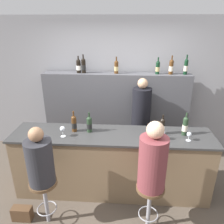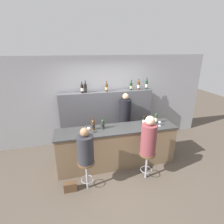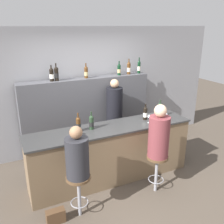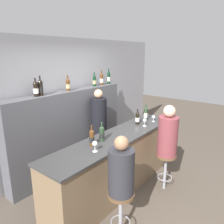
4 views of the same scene
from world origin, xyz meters
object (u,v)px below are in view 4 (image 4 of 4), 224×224
object	(u,v)px
wine_bottle_backbar_2	(68,85)
bar_stool_right	(166,162)
wine_bottle_backbar_4	(102,79)
bar_stool_left	(121,203)
guest_seated_left	(121,170)
wine_bottle_backbar_0	(36,89)
wine_bottle_backbar_3	(94,81)
wine_bottle_counter_1	(102,133)
wine_bottle_counter_3	(146,114)
wine_bottle_backbar_5	(109,78)
wine_bottle_backbar_1	(41,88)
wine_bottle_counter_2	(137,118)
wine_glass_1	(145,121)
guest_seated_right	(168,134)
wine_bottle_counter_0	(92,138)
bartender	(99,131)
wine_glass_2	(154,117)
wine_glass_0	(95,144)

from	to	relation	value
wine_bottle_backbar_2	bar_stool_right	world-z (taller)	wine_bottle_backbar_2
wine_bottle_backbar_4	bar_stool_left	world-z (taller)	wine_bottle_backbar_4
bar_stool_right	guest_seated_left	bearing A→B (deg)	180.00
wine_bottle_backbar_0	wine_bottle_backbar_3	distance (m)	1.42
wine_bottle_counter_1	wine_bottle_counter_3	size ratio (longest dim) A/B	0.91
wine_bottle_backbar_5	guest_seated_left	xyz separation A→B (m)	(-2.03, -1.82, -0.79)
wine_bottle_backbar_1	wine_bottle_backbar_2	bearing A→B (deg)	-0.00
wine_bottle_counter_2	wine_bottle_backbar_1	distance (m)	1.82
wine_bottle_backbar_3	wine_glass_1	size ratio (longest dim) A/B	2.00
wine_bottle_backbar_2	guest_seated_right	size ratio (longest dim) A/B	0.35
wine_glass_1	bar_stool_right	size ratio (longest dim) A/B	0.23
wine_bottle_counter_2	wine_bottle_counter_3	size ratio (longest dim) A/B	0.89
wine_bottle_counter_2	wine_bottle_backbar_1	xyz separation A→B (m)	(-1.30, 1.11, 0.63)
wine_bottle_counter_2	bar_stool_left	size ratio (longest dim) A/B	0.45
wine_bottle_counter_0	guest_seated_left	bearing A→B (deg)	-109.85
wine_bottle_backbar_1	wine_bottle_backbar_2	size ratio (longest dim) A/B	1.12
wine_bottle_backbar_1	bar_stool_left	size ratio (longest dim) A/B	0.51
wine_bottle_counter_1	bar_stool_right	distance (m)	1.26
bar_stool_left	guest_seated_left	world-z (taller)	guest_seated_left
wine_bottle_backbar_1	bartender	size ratio (longest dim) A/B	0.21
wine_bottle_counter_2	wine_bottle_backbar_3	distance (m)	1.27
wine_glass_2	guest_seated_right	bearing A→B (deg)	-134.65
guest_seated_right	bartender	distance (m)	1.50
wine_bottle_counter_2	wine_glass_0	size ratio (longest dim) A/B	1.90
wine_bottle_counter_3	wine_bottle_backbar_1	world-z (taller)	wine_bottle_backbar_1
wine_bottle_counter_1	wine_bottle_backbar_3	bearing A→B (deg)	46.17
wine_glass_0	wine_glass_2	size ratio (longest dim) A/B	1.23
wine_bottle_backbar_1	bar_stool_left	bearing A→B (deg)	-96.78
guest_seated_right	guest_seated_left	bearing A→B (deg)	180.00
bar_stool_left	guest_seated_right	size ratio (longest dim) A/B	0.76
wine_bottle_counter_1	wine_glass_0	size ratio (longest dim) A/B	1.96
wine_glass_2	bartender	bearing A→B (deg)	122.03
wine_glass_0	wine_bottle_counter_2	bearing A→B (deg)	6.98
wine_bottle_counter_2	guest_seated_left	distance (m)	1.68
wine_bottle_backbar_5	bar_stool_left	xyz separation A→B (m)	(-2.03, -1.82, -1.25)
wine_glass_1	wine_bottle_backbar_0	bearing A→B (deg)	137.07
wine_bottle_counter_0	wine_bottle_backbar_5	distance (m)	2.19
wine_bottle_backbar_0	guest_seated_left	world-z (taller)	wine_bottle_backbar_0
bar_stool_right	wine_bottle_counter_1	bearing A→B (deg)	139.74
wine_bottle_counter_0	bar_stool_right	distance (m)	1.42
wine_bottle_counter_1	wine_glass_0	bearing A→B (deg)	-153.89
wine_bottle_backbar_2	wine_glass_0	bearing A→B (deg)	-117.69
wine_bottle_backbar_4	bartender	xyz separation A→B (m)	(-0.51, -0.35, -1.00)
wine_bottle_counter_0	wine_bottle_backbar_2	world-z (taller)	wine_bottle_backbar_2
wine_bottle_counter_3	wine_bottle_backbar_3	bearing A→B (deg)	104.56
wine_bottle_backbar_2	bar_stool_left	distance (m)	2.34
wine_bottle_counter_3	wine_bottle_backbar_0	size ratio (longest dim) A/B	1.10
wine_bottle_backbar_2	wine_glass_1	size ratio (longest dim) A/B	2.02
wine_bottle_backbar_1	wine_bottle_backbar_4	xyz separation A→B (m)	(1.56, 0.00, -0.00)
wine_glass_1	guest_seated_right	size ratio (longest dim) A/B	0.17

